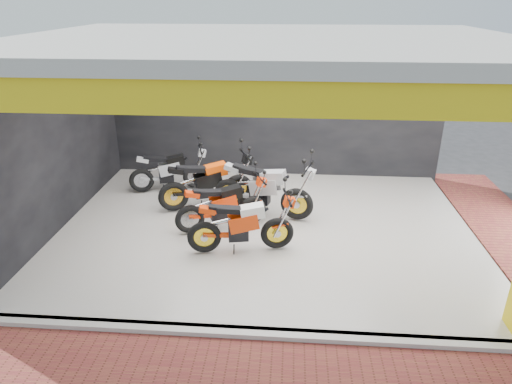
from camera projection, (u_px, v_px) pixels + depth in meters
ground at (258, 292)px, 7.20m from camera, size 80.00×80.00×0.00m
showroom_floor at (265, 230)px, 9.01m from camera, size 8.00×6.00×0.10m
showroom_ceiling at (267, 42)px, 7.60m from camera, size 8.40×6.40×0.20m
back_wall at (273, 109)px, 11.18m from camera, size 8.20×0.20×3.50m
left_wall at (50, 143)px, 8.63m from camera, size 0.20×6.20×3.50m
header_beam_front at (252, 96)px, 4.98m from camera, size 8.40×0.30×0.40m
header_beam_right at (511, 63)px, 7.44m from camera, size 0.30×6.40×0.40m
floor_kerb at (253, 333)px, 6.25m from camera, size 8.00×0.20×0.10m
paver_front at (247, 379)px, 5.55m from camera, size 9.00×1.40×0.03m
moto_hero at (277, 219)px, 8.00m from camera, size 2.10×1.10×1.22m
moto_row_a at (297, 189)px, 9.02m from camera, size 2.40×1.40×1.38m
moto_row_b at (252, 197)px, 8.90m from camera, size 2.04×1.40×1.17m
moto_row_c at (238, 175)px, 9.80m from camera, size 2.30×1.56×1.32m
moto_row_d at (194, 165)px, 10.60m from camera, size 2.01×1.20×1.15m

